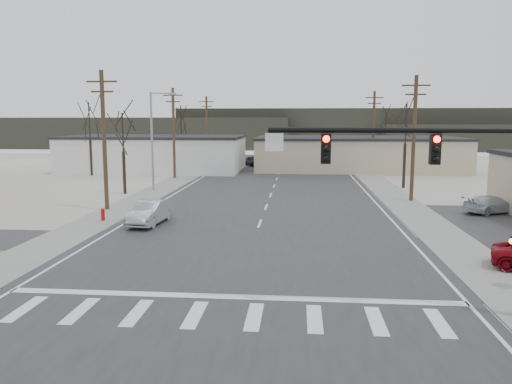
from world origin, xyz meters
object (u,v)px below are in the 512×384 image
car_far_b (253,161)px  car_far_a (319,161)px  traffic_signal_mast (468,178)px  car_parked_silver (492,204)px  fire_hydrant (103,215)px  sedan_crossing (150,212)px

car_far_b → car_far_a: bearing=-29.1°
traffic_signal_mast → car_far_a: traffic_signal_mast is taller
traffic_signal_mast → car_parked_silver: 21.21m
traffic_signal_mast → car_parked_silver: (8.05, 19.20, -4.03)m
traffic_signal_mast → car_far_b: size_ratio=2.25×
fire_hydrant → car_far_b: 40.49m
traffic_signal_mast → fire_hydrant: bearing=141.9°
fire_hydrant → car_far_a: 41.77m
car_far_a → car_parked_silver: (10.75, -33.83, -0.14)m
car_parked_silver → sedan_crossing: bearing=77.7°
car_far_a → car_far_b: bearing=-14.8°
car_parked_silver → fire_hydrant: bearing=74.5°
sedan_crossing → car_far_b: (2.74, 40.73, -0.06)m
sedan_crossing → car_far_b: sedan_crossing is taller
car_far_a → car_far_b: (-9.33, 1.20, -0.06)m
fire_hydrant → sedan_crossing: (3.33, -0.70, 0.33)m
fire_hydrant → car_parked_silver: car_parked_silver is taller
car_far_a → car_parked_silver: car_far_a is taller
traffic_signal_mast → car_far_a: size_ratio=1.76×
sedan_crossing → car_parked_silver: 23.51m
traffic_signal_mast → car_parked_silver: bearing=67.3°
car_far_a → car_parked_silver: size_ratio=1.20×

